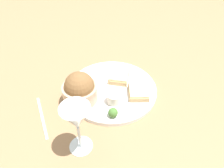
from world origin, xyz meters
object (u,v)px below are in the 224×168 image
object	(u,v)px
wine_glass	(77,120)
sauce_ramekin	(114,98)
salad_bowl	(80,89)
cheese_toast_far	(138,92)
cheese_toast_near	(119,76)
fork	(42,117)

from	to	relation	value
wine_glass	sauce_ramekin	bearing A→B (deg)	-48.85
salad_bowl	cheese_toast_far	distance (m)	0.20
salad_bowl	sauce_ramekin	bearing A→B (deg)	-116.36
sauce_ramekin	cheese_toast_near	xyz separation A→B (m)	(0.11, -0.06, -0.01)
wine_glass	fork	xyz separation A→B (m)	(0.15, 0.10, -0.12)
sauce_ramekin	cheese_toast_near	bearing A→B (deg)	-28.80
cheese_toast_far	wine_glass	xyz separation A→B (m)	(-0.13, 0.24, 0.09)
sauce_ramekin	salad_bowl	bearing A→B (deg)	63.64
sauce_ramekin	fork	world-z (taller)	sauce_ramekin
cheese_toast_near	fork	world-z (taller)	cheese_toast_near
salad_bowl	sauce_ramekin	size ratio (longest dim) A/B	2.52
fork	wine_glass	bearing A→B (deg)	-146.30
fork	cheese_toast_near	bearing A→B (deg)	-73.60
sauce_ramekin	fork	xyz separation A→B (m)	(0.02, 0.24, -0.03)
wine_glass	fork	world-z (taller)	wine_glass
salad_bowl	sauce_ramekin	world-z (taller)	salad_bowl
cheese_toast_far	cheese_toast_near	bearing A→B (deg)	17.66
wine_glass	salad_bowl	bearing A→B (deg)	-12.84
wine_glass	fork	size ratio (longest dim) A/B	0.90
cheese_toast_near	cheese_toast_far	bearing A→B (deg)	-162.34
cheese_toast_far	fork	size ratio (longest dim) A/B	0.52
sauce_ramekin	cheese_toast_far	world-z (taller)	sauce_ramekin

